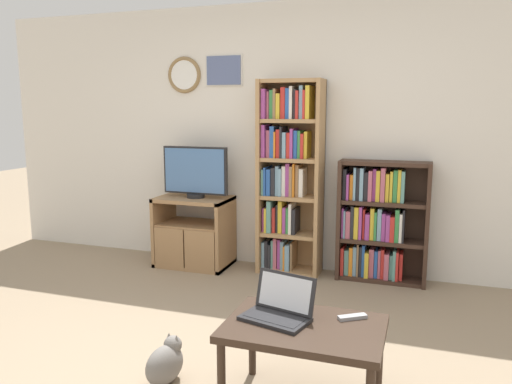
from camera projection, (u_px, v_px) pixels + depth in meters
name	position (u px, v px, depth m)	size (l,w,h in m)	color
ground_plane	(184.00, 380.00, 2.97)	(18.00, 18.00, 0.00)	gray
wall_back	(287.00, 138.00, 4.93)	(6.50, 0.09, 2.60)	silver
tv_stand	(194.00, 231.00, 5.08)	(0.74, 0.49, 0.71)	#9E754C
television	(195.00, 172.00, 4.97)	(0.68, 0.18, 0.51)	black
bookshelf_tall	(288.00, 175.00, 4.80)	(0.61, 0.31, 1.86)	tan
bookshelf_short	(377.00, 223.00, 4.61)	(0.81, 0.26, 1.12)	#3D281E
coffee_table	(304.00, 335.00, 2.62)	(0.83, 0.57, 0.47)	#332319
laptop	(279.00, 307.00, 2.69)	(0.40, 0.33, 0.23)	#232326
remote_near_laptop	(352.00, 317.00, 2.69)	(0.16, 0.13, 0.02)	#99999E
cat	(166.00, 363.00, 2.92)	(0.22, 0.49, 0.28)	slate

